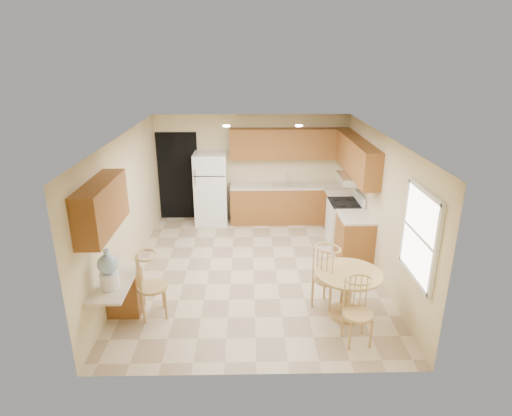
{
  "coord_description": "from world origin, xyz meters",
  "views": [
    {
      "loc": [
        -0.1,
        -7.09,
        3.82
      ],
      "look_at": [
        0.05,
        0.3,
        1.12
      ],
      "focal_mm": 30.0,
      "sensor_mm": 36.0,
      "label": 1
    }
  ],
  "objects_px": {
    "dining_table": "(348,287)",
    "chair_desk": "(150,282)",
    "refrigerator": "(211,189)",
    "stove": "(344,222)",
    "chair_table_b": "(360,310)",
    "water_crock": "(108,271)",
    "chair_table_a": "(330,274)"
  },
  "relations": [
    {
      "from": "stove",
      "to": "chair_desk",
      "type": "bearing_deg",
      "value": -142.22
    },
    {
      "from": "refrigerator",
      "to": "water_crock",
      "type": "distance_m",
      "value": 4.42
    },
    {
      "from": "chair_table_b",
      "to": "water_crock",
      "type": "relative_size",
      "value": 1.65
    },
    {
      "from": "refrigerator",
      "to": "dining_table",
      "type": "height_order",
      "value": "refrigerator"
    },
    {
      "from": "dining_table",
      "to": "stove",
      "type": "bearing_deg",
      "value": 78.83
    },
    {
      "from": "dining_table",
      "to": "refrigerator",
      "type": "bearing_deg",
      "value": 121.22
    },
    {
      "from": "stove",
      "to": "water_crock",
      "type": "relative_size",
      "value": 1.89
    },
    {
      "from": "refrigerator",
      "to": "chair_desk",
      "type": "xyz_separation_m",
      "value": [
        -0.6,
        -3.91,
        -0.21
      ]
    },
    {
      "from": "chair_table_a",
      "to": "chair_table_b",
      "type": "xyz_separation_m",
      "value": [
        0.25,
        -0.89,
        -0.06
      ]
    },
    {
      "from": "refrigerator",
      "to": "chair_desk",
      "type": "distance_m",
      "value": 3.97
    },
    {
      "from": "refrigerator",
      "to": "dining_table",
      "type": "distance_m",
      "value": 4.55
    },
    {
      "from": "water_crock",
      "to": "chair_table_a",
      "type": "bearing_deg",
      "value": 10.16
    },
    {
      "from": "refrigerator",
      "to": "chair_table_b",
      "type": "relative_size",
      "value": 1.77
    },
    {
      "from": "refrigerator",
      "to": "stove",
      "type": "xyz_separation_m",
      "value": [
        2.88,
        -1.22,
        -0.37
      ]
    },
    {
      "from": "chair_table_a",
      "to": "water_crock",
      "type": "xyz_separation_m",
      "value": [
        -3.15,
        -0.56,
        0.39
      ]
    },
    {
      "from": "stove",
      "to": "water_crock",
      "type": "bearing_deg",
      "value": -141.95
    },
    {
      "from": "stove",
      "to": "dining_table",
      "type": "bearing_deg",
      "value": -101.17
    },
    {
      "from": "dining_table",
      "to": "chair_table_b",
      "type": "relative_size",
      "value": 1.05
    },
    {
      "from": "refrigerator",
      "to": "dining_table",
      "type": "xyz_separation_m",
      "value": [
        2.35,
        -3.88,
        -0.36
      ]
    },
    {
      "from": "stove",
      "to": "chair_desk",
      "type": "height_order",
      "value": "stove"
    },
    {
      "from": "water_crock",
      "to": "refrigerator",
      "type": "bearing_deg",
      "value": 76.25
    },
    {
      "from": "refrigerator",
      "to": "chair_desk",
      "type": "relative_size",
      "value": 1.63
    },
    {
      "from": "dining_table",
      "to": "chair_desk",
      "type": "relative_size",
      "value": 0.97
    },
    {
      "from": "stove",
      "to": "chair_table_b",
      "type": "bearing_deg",
      "value": -98.78
    },
    {
      "from": "water_crock",
      "to": "stove",
      "type": "bearing_deg",
      "value": 38.05
    },
    {
      "from": "chair_table_b",
      "to": "dining_table",
      "type": "bearing_deg",
      "value": -96.93
    },
    {
      "from": "refrigerator",
      "to": "chair_table_b",
      "type": "bearing_deg",
      "value": -63.03
    },
    {
      "from": "chair_table_a",
      "to": "chair_table_b",
      "type": "bearing_deg",
      "value": -29.05
    },
    {
      "from": "chair_desk",
      "to": "water_crock",
      "type": "relative_size",
      "value": 1.78
    },
    {
      "from": "refrigerator",
      "to": "stove",
      "type": "distance_m",
      "value": 3.15
    },
    {
      "from": "refrigerator",
      "to": "stove",
      "type": "relative_size",
      "value": 1.54
    },
    {
      "from": "chair_desk",
      "to": "dining_table",
      "type": "bearing_deg",
      "value": 73.28
    }
  ]
}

